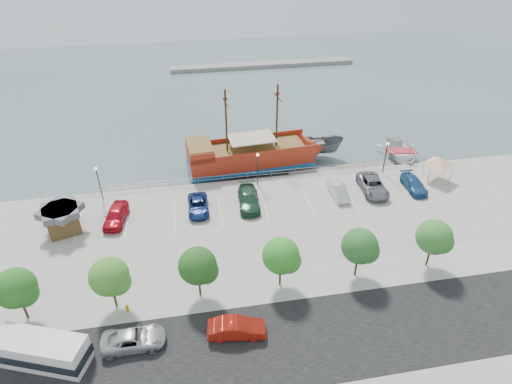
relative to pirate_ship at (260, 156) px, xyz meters
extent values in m
plane|color=#4A5D5B|center=(-1.33, -11.88, -1.98)|extent=(160.00, 160.00, 0.00)
cube|color=black|center=(-1.33, -27.88, -0.97)|extent=(100.00, 8.00, 0.04)
cube|color=gray|center=(-1.33, -21.88, -0.96)|extent=(100.00, 4.00, 0.05)
cylinder|color=gray|center=(-1.33, -4.08, -0.03)|extent=(50.00, 0.06, 0.06)
cylinder|color=gray|center=(-1.33, -4.08, -0.43)|extent=(50.00, 0.06, 0.06)
cube|color=#979590|center=(8.67, 43.12, -1.58)|extent=(40.00, 3.00, 0.80)
cube|color=maroon|center=(-1.35, -0.12, -0.09)|extent=(16.25, 6.32, 2.58)
cube|color=navy|center=(-1.35, -0.12, -0.94)|extent=(16.57, 6.64, 0.60)
cone|color=maroon|center=(7.35, 0.64, -0.09)|extent=(3.58, 5.02, 4.76)
cube|color=maroon|center=(-7.77, -0.68, 1.89)|extent=(3.40, 5.20, 1.39)
cube|color=brown|center=(-7.77, -0.68, 2.64)|extent=(3.16, 4.79, 0.12)
cube|color=brown|center=(-0.85, -0.07, 1.25)|extent=(13.23, 5.47, 0.15)
cube|color=maroon|center=(-1.55, 2.26, 1.55)|extent=(15.84, 1.57, 0.69)
cube|color=maroon|center=(-1.14, -2.49, 1.55)|extent=(15.84, 1.57, 0.69)
cylinder|color=#382111|center=(2.11, 0.18, 5.27)|extent=(0.26, 0.26, 8.14)
cylinder|color=#382111|center=(-4.31, -0.37, 5.27)|extent=(0.26, 0.26, 8.14)
cylinder|color=#382111|center=(2.11, 0.18, 7.75)|extent=(0.40, 2.98, 0.14)
cylinder|color=#382111|center=(-4.31, -0.37, 7.75)|extent=(0.40, 2.98, 0.14)
cube|color=#C9B992|center=(-1.15, -0.10, 2.69)|extent=(6.06, 4.26, 0.12)
cylinder|color=#382111|center=(8.05, 0.70, 1.10)|extent=(2.48, 0.37, 0.59)
imported|color=#485054|center=(8.30, 1.94, -0.63)|extent=(7.35, 3.92, 2.70)
imported|color=white|center=(19.57, -0.55, -1.17)|extent=(6.57, 8.47, 1.61)
cube|color=gray|center=(-15.69, -2.68, -1.77)|extent=(7.48, 3.05, 0.42)
cube|color=gray|center=(6.69, -2.68, -1.78)|extent=(6.98, 2.45, 0.39)
cube|color=gray|center=(13.64, -2.68, -1.75)|extent=(7.92, 2.66, 0.45)
cube|color=brown|center=(-22.47, -10.46, 0.12)|extent=(3.72, 3.72, 2.19)
cube|color=#4E4F57|center=(-22.47, -10.46, 1.46)|extent=(4.22, 4.22, 0.70)
cylinder|color=slate|center=(19.57, -6.31, 0.08)|extent=(0.08, 0.08, 2.11)
cylinder|color=slate|center=(21.98, -6.95, 0.08)|extent=(0.08, 0.08, 2.11)
cylinder|color=slate|center=(18.93, -8.72, 0.08)|extent=(0.08, 0.08, 2.11)
cylinder|color=slate|center=(21.34, -9.36, 0.08)|extent=(0.08, 0.08, 2.11)
pyramid|color=white|center=(20.46, -7.84, 1.95)|extent=(4.93, 4.93, 0.86)
imported|color=#A1A1A3|center=(-14.62, -26.09, -0.31)|extent=(4.82, 2.24, 1.34)
imported|color=#9F1A0E|center=(-6.80, -26.51, -0.23)|extent=(4.69, 2.13, 1.49)
cube|color=silver|center=(-20.99, -26.38, 0.21)|extent=(7.02, 4.47, 2.37)
cube|color=black|center=(-20.99, -26.38, 0.07)|extent=(7.14, 4.60, 0.76)
cylinder|color=#C38800|center=(-15.35, -22.68, -0.68)|extent=(0.24, 0.24, 0.60)
sphere|color=#C38800|center=(-15.35, -22.68, -0.36)|extent=(0.26, 0.26, 0.26)
cylinder|color=black|center=(-19.33, -5.38, 1.02)|extent=(0.12, 0.12, 4.00)
sphere|color=#FFF2CC|center=(-19.33, -5.38, 3.12)|extent=(0.36, 0.36, 0.36)
cylinder|color=black|center=(-1.33, -5.38, 1.02)|extent=(0.12, 0.12, 4.00)
sphere|color=#FFF2CC|center=(-1.33, -5.38, 3.12)|extent=(0.36, 0.36, 0.36)
cylinder|color=black|center=(14.67, -5.38, 1.02)|extent=(0.12, 0.12, 4.00)
sphere|color=#FFF2CC|center=(14.67, -5.38, 3.12)|extent=(0.36, 0.36, 0.36)
cylinder|color=#473321|center=(-23.33, -21.88, 0.12)|extent=(0.20, 0.20, 2.20)
sphere|color=#21561A|center=(-23.33, -21.88, 2.42)|extent=(3.20, 3.20, 3.20)
sphere|color=#21561A|center=(-22.73, -22.18, 2.02)|extent=(2.20, 2.20, 2.20)
cylinder|color=#473321|center=(-16.33, -21.88, 0.12)|extent=(0.20, 0.20, 2.20)
sphere|color=#387225|center=(-16.33, -21.88, 2.42)|extent=(3.20, 3.20, 3.20)
sphere|color=#387225|center=(-15.73, -22.18, 2.02)|extent=(2.20, 2.20, 2.20)
cylinder|color=#473321|center=(-9.33, -21.88, 0.12)|extent=(0.20, 0.20, 2.20)
sphere|color=#1E4918|center=(-9.33, -21.88, 2.42)|extent=(3.20, 3.20, 3.20)
sphere|color=#1E4918|center=(-8.73, -22.18, 2.02)|extent=(2.20, 2.20, 2.20)
cylinder|color=#473321|center=(-2.33, -21.88, 0.12)|extent=(0.20, 0.20, 2.20)
sphere|color=#297320|center=(-2.33, -21.88, 2.42)|extent=(3.20, 3.20, 3.20)
sphere|color=#297320|center=(-1.73, -22.18, 2.02)|extent=(2.20, 2.20, 2.20)
cylinder|color=#473321|center=(4.67, -21.88, 0.12)|extent=(0.20, 0.20, 2.20)
sphere|color=#255622|center=(4.67, -21.88, 2.42)|extent=(3.20, 3.20, 3.20)
sphere|color=#255622|center=(5.27, -22.18, 2.02)|extent=(2.20, 2.20, 2.20)
cylinder|color=#473321|center=(11.67, -21.88, 0.12)|extent=(0.20, 0.20, 2.20)
sphere|color=#306928|center=(11.67, -21.88, 2.42)|extent=(3.20, 3.20, 3.20)
sphere|color=#306928|center=(12.27, -22.18, 2.02)|extent=(2.20, 2.20, 2.20)
imported|color=#B70D1C|center=(-17.38, -9.87, -0.16)|extent=(2.71, 5.07, 1.64)
imported|color=navy|center=(-8.69, -9.42, -0.32)|extent=(2.27, 4.79, 1.32)
imported|color=#214930|center=(-3.07, -9.36, -0.17)|extent=(2.64, 5.69, 1.61)
imported|color=silver|center=(7.43, -9.35, -0.27)|extent=(1.57, 4.30, 1.41)
imported|color=slate|center=(11.71, -9.12, -0.19)|extent=(3.03, 5.85, 1.58)
imported|color=#235186|center=(16.67, -9.53, -0.30)|extent=(2.03, 4.70, 1.35)
camera|label=1|loc=(-9.13, -48.11, 26.80)|focal=30.00mm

